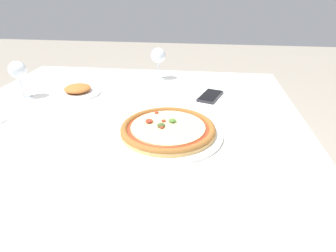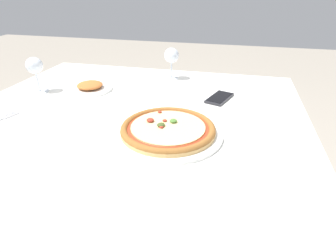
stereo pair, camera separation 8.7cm
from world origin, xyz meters
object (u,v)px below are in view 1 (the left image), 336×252
at_px(dining_table, 125,136).
at_px(wine_glass_far_left, 158,57).
at_px(pizza_plate, 168,130).
at_px(side_plate, 78,90).
at_px(wine_glass_far_right, 18,72).
at_px(cell_phone, 210,96).

xyz_separation_m(dining_table, wine_glass_far_left, (0.06, 0.44, 0.19)).
distance_m(pizza_plate, wine_glass_far_left, 0.57).
bearing_deg(wine_glass_far_left, side_plate, -142.42).
height_order(pizza_plate, wine_glass_far_left, wine_glass_far_left).
bearing_deg(wine_glass_far_right, pizza_plate, -20.62).
bearing_deg(side_plate, dining_table, -38.76).
bearing_deg(dining_table, wine_glass_far_right, 163.84).
relative_size(wine_glass_far_left, cell_phone, 0.95).
bearing_deg(cell_phone, pizza_plate, -112.05).
bearing_deg(wine_glass_far_left, pizza_plate, -78.24).
distance_m(pizza_plate, cell_phone, 0.36).
bearing_deg(dining_table, pizza_plate, -31.27).
xyz_separation_m(wine_glass_far_right, side_plate, (0.20, 0.07, -0.09)).
bearing_deg(dining_table, side_plate, 141.24).
height_order(wine_glass_far_left, cell_phone, wine_glass_far_left).
height_order(dining_table, side_plate, side_plate).
xyz_separation_m(pizza_plate, side_plate, (-0.42, 0.31, -0.00)).
xyz_separation_m(wine_glass_far_right, cell_phone, (0.76, 0.10, -0.10)).
relative_size(dining_table, cell_phone, 7.87).
relative_size(pizza_plate, wine_glass_far_right, 2.26).
distance_m(dining_table, wine_glass_far_right, 0.51).
height_order(wine_glass_far_right, side_plate, wine_glass_far_right).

